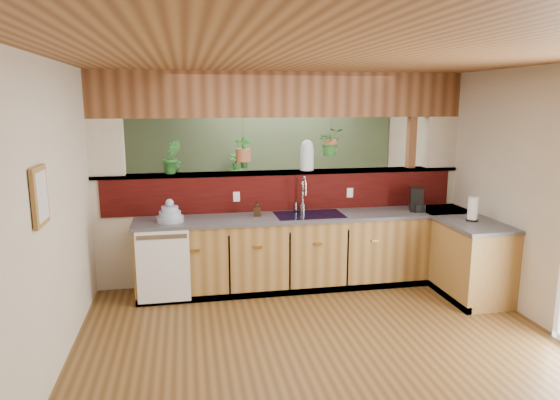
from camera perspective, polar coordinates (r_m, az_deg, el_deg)
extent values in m
cube|color=brown|center=(5.37, 3.19, -13.54)|extent=(4.60, 7.00, 0.01)
cube|color=brown|center=(4.89, 3.54, 15.36)|extent=(4.60, 7.00, 0.01)
cube|color=beige|center=(8.36, -2.49, 4.73)|extent=(4.60, 0.02, 2.60)
cube|color=beige|center=(4.94, -23.47, -0.75)|extent=(0.02, 7.00, 2.60)
cube|color=beige|center=(5.95, 25.38, 0.99)|extent=(0.02, 7.00, 2.60)
cube|color=beige|center=(6.39, 0.35, -3.01)|extent=(4.60, 0.15, 1.35)
cube|color=#370807|center=(6.21, 0.51, 0.83)|extent=(4.40, 0.02, 0.45)
cube|color=brown|center=(6.25, 0.36, 3.17)|extent=(4.60, 0.21, 0.04)
cube|color=brown|center=(6.19, 0.37, 11.96)|extent=(4.60, 0.15, 0.55)
cube|color=beige|center=(6.17, -19.26, 5.52)|extent=(0.40, 0.15, 0.70)
cube|color=beige|center=(6.93, 17.76, 6.18)|extent=(0.40, 0.15, 0.70)
cube|color=brown|center=(6.79, 14.59, 2.86)|extent=(0.10, 0.10, 2.60)
cube|color=brown|center=(6.25, 0.36, 3.17)|extent=(4.60, 0.21, 0.04)
cube|color=brown|center=(6.19, 0.37, 11.96)|extent=(4.60, 0.15, 0.55)
cube|color=#4D6243|center=(8.34, -2.47, 4.71)|extent=(4.55, 0.02, 2.55)
cube|color=olive|center=(6.15, 3.32, -5.96)|extent=(4.10, 0.60, 0.86)
cube|color=#434348|center=(6.04, 3.37, -1.87)|extent=(4.14, 0.64, 0.04)
cube|color=olive|center=(6.42, 19.74, -5.89)|extent=(0.60, 1.48, 0.86)
cube|color=#434348|center=(6.30, 20.00, -1.98)|extent=(0.64, 1.52, 0.04)
cube|color=olive|center=(6.78, 17.88, -4.87)|extent=(0.60, 0.60, 0.86)
cube|color=#434348|center=(6.67, 18.11, -1.15)|extent=(0.64, 0.64, 0.04)
cube|color=black|center=(6.04, 3.91, -10.24)|extent=(4.10, 0.06, 0.08)
cube|color=black|center=(6.41, 17.39, -9.44)|extent=(0.06, 1.48, 0.08)
cube|color=white|center=(5.69, -13.20, -7.49)|extent=(0.58, 0.02, 0.82)
cube|color=#B7B7B2|center=(5.57, -13.36, -4.13)|extent=(0.54, 0.01, 0.05)
cube|color=black|center=(6.03, 3.37, -1.83)|extent=(0.82, 0.50, 0.03)
cube|color=black|center=(6.01, 1.60, -2.69)|extent=(0.34, 0.40, 0.16)
cube|color=black|center=(6.10, 5.09, -2.52)|extent=(0.34, 0.40, 0.16)
cube|color=olive|center=(4.13, -25.77, 0.40)|extent=(0.03, 0.35, 0.45)
cube|color=silver|center=(4.13, -25.57, 0.40)|extent=(0.01, 0.27, 0.37)
cylinder|color=#B7B7B2|center=(6.20, 2.59, -0.86)|extent=(0.07, 0.07, 0.10)
cylinder|color=#B7B7B2|center=(6.17, 2.61, 0.71)|extent=(0.02, 0.02, 0.27)
torus|color=#B7B7B2|center=(6.08, 2.77, 1.84)|extent=(0.20, 0.05, 0.20)
cylinder|color=#B7B7B2|center=(6.01, 2.95, 1.07)|extent=(0.02, 0.02, 0.12)
cylinder|color=#B7B7B2|center=(6.18, 1.82, -0.72)|extent=(0.03, 0.03, 0.10)
cylinder|color=#94A5BF|center=(5.81, -12.44, -2.11)|extent=(0.30, 0.30, 0.07)
cylinder|color=#94A5BF|center=(5.79, -12.46, -1.52)|extent=(0.24, 0.24, 0.06)
cylinder|color=#94A5BF|center=(5.78, -12.48, -0.98)|extent=(0.19, 0.19, 0.06)
sphere|color=#94A5BF|center=(5.77, -12.51, -0.34)|extent=(0.09, 0.09, 0.09)
imported|color=#352313|center=(5.94, -2.63, -1.03)|extent=(0.08, 0.09, 0.17)
cube|color=black|center=(6.45, 15.30, 0.09)|extent=(0.15, 0.25, 0.29)
cube|color=black|center=(6.39, 15.59, -0.90)|extent=(0.13, 0.10, 0.10)
cylinder|color=silver|center=(6.41, 15.50, -0.52)|extent=(0.08, 0.08, 0.08)
cylinder|color=black|center=(6.13, 21.09, -2.13)|extent=(0.14, 0.14, 0.02)
cylinder|color=#B7B7B2|center=(6.10, 21.17, -0.89)|extent=(0.02, 0.02, 0.29)
cylinder|color=white|center=(6.10, 21.17, -0.89)|extent=(0.11, 0.11, 0.25)
cylinder|color=silver|center=(6.30, 3.10, 4.71)|extent=(0.17, 0.17, 0.29)
sphere|color=silver|center=(6.28, 3.12, 6.18)|extent=(0.15, 0.15, 0.15)
imported|color=#276A26|center=(6.11, -12.28, 4.81)|extent=(0.24, 0.21, 0.40)
cylinder|color=brown|center=(6.13, -4.24, 7.53)|extent=(0.01, 0.01, 0.39)
cylinder|color=#985537|center=(6.15, -4.21, 5.14)|extent=(0.18, 0.18, 0.16)
imported|color=#276A26|center=(6.13, -4.24, 7.35)|extent=(0.24, 0.20, 0.39)
cylinder|color=brown|center=(6.35, 5.84, 8.09)|extent=(0.01, 0.01, 0.29)
cylinder|color=#985537|center=(6.36, 5.81, 6.25)|extent=(0.16, 0.16, 0.14)
imported|color=#276A26|center=(6.35, 5.84, 8.17)|extent=(0.34, 0.31, 0.35)
cube|color=black|center=(8.17, -7.60, -1.20)|extent=(1.51, 0.95, 0.98)
imported|color=#276A26|center=(8.05, -11.83, 3.38)|extent=(0.23, 0.18, 0.38)
imported|color=#276A26|center=(8.08, -5.13, 3.81)|extent=(0.27, 0.27, 0.43)
imported|color=#276A26|center=(7.48, 3.74, -3.09)|extent=(0.80, 0.72, 0.80)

